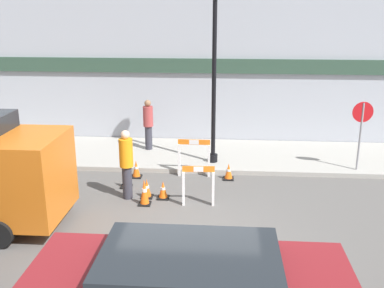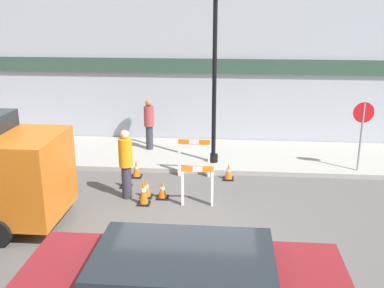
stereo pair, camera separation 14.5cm
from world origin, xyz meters
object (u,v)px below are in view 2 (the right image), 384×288
Objects in this scene: streetlamp_post at (215,52)px; person_worker at (126,162)px; person_pedestrian at (149,123)px; stop_sign at (362,125)px.

person_worker is at bearing -128.76° from streetlamp_post.
person_worker is 1.08× the size of person_pedestrian.
streetlamp_post is at bearing 14.43° from person_worker.
streetlamp_post is 2.88× the size of person_worker.
streetlamp_post is 4.74m from stop_sign.
person_worker is at bearing 15.27° from stop_sign.
stop_sign is 6.68m from person_pedestrian.
person_worker is (-2.12, -2.65, -2.52)m from streetlamp_post.
person_worker is (-6.40, -2.25, -0.53)m from stop_sign.
stop_sign is 6.81m from person_worker.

